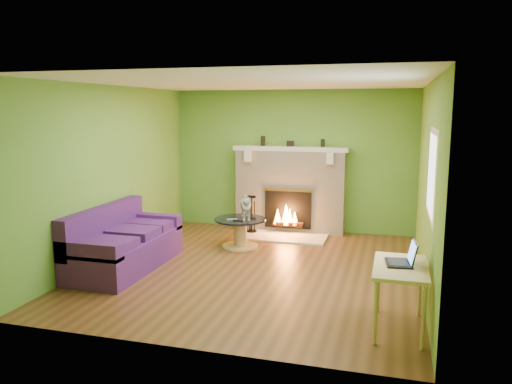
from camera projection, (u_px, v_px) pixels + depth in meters
floor at (256, 269)px, 7.12m from camera, size 5.00×5.00×0.00m
ceiling at (256, 83)px, 6.69m from camera, size 5.00×5.00×0.00m
wall_back at (292, 161)px, 9.28m from camera, size 5.00×0.00×5.00m
wall_front at (182, 215)px, 4.53m from camera, size 5.00×0.00×5.00m
wall_left at (112, 173)px, 7.50m from camera, size 0.00×5.00×5.00m
wall_right at (427, 185)px, 6.30m from camera, size 0.00×5.00×5.00m
window_frame at (432, 174)px, 5.41m from camera, size 0.00×1.20×1.20m
window_pane at (431, 174)px, 5.41m from camera, size 0.00×1.06×1.06m
fireplace at (290, 190)px, 9.19m from camera, size 2.10×0.46×1.58m
hearth at (284, 237)px, 8.82m from camera, size 1.50×0.75×0.03m
mantel at (290, 149)px, 9.04m from camera, size 2.10×0.28×0.08m
sofa at (122, 244)px, 7.12m from camera, size 0.89×1.95×0.88m
coffee_table at (240, 231)px, 8.19m from camera, size 0.85×0.85×0.48m
desk at (400, 273)px, 5.07m from camera, size 0.53×0.92×0.68m
cat at (246, 206)px, 8.15m from camera, size 0.44×0.67×0.39m
remote_silver at (232, 219)px, 8.07m from camera, size 0.17×0.11×0.02m
remote_black at (238, 221)px, 7.98m from camera, size 0.16×0.06×0.02m
laptop at (399, 252)px, 5.08m from camera, size 0.33×0.37×0.25m
fire_tools at (252, 214)px, 9.08m from camera, size 0.18×0.18×0.68m
mantel_vase_left at (263, 141)px, 9.19m from camera, size 0.08×0.08×0.18m
mantel_vase_right at (323, 143)px, 8.90m from camera, size 0.07×0.07×0.14m
mantel_box at (290, 144)px, 9.06m from camera, size 0.12×0.08×0.10m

